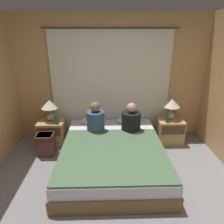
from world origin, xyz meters
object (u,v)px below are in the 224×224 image
object	(u,v)px
nightstand_right	(169,130)
beer_bottle_on_left_stand	(56,120)
nightstand_left	(52,132)
pillow_right	(129,120)
backpack_on_floor	(46,143)
lamp_left	(50,106)
pillow_left	(93,120)
person_left_in_bed	(95,120)
beer_bottle_on_right_stand	(167,118)
bed	(113,155)
lamp_right	(172,105)
person_right_in_bed	(131,120)

from	to	relation	value
nightstand_right	beer_bottle_on_left_stand	size ratio (longest dim) A/B	2.37
nightstand_left	pillow_right	distance (m)	1.59
nightstand_right	beer_bottle_on_left_stand	xyz separation A→B (m)	(-2.27, -0.13, 0.33)
backpack_on_floor	lamp_left	bearing A→B (deg)	88.23
nightstand_left	pillow_left	distance (m)	0.86
person_left_in_bed	backpack_on_floor	distance (m)	1.01
nightstand_left	beer_bottle_on_right_stand	size ratio (longest dim) A/B	2.28
bed	beer_bottle_on_left_stand	distance (m)	1.31
nightstand_right	beer_bottle_on_right_stand	size ratio (longest dim) A/B	2.28
lamp_left	beer_bottle_on_right_stand	world-z (taller)	lamp_left
nightstand_left	pillow_left	size ratio (longest dim) A/B	1.03
nightstand_left	beer_bottle_on_right_stand	bearing A→B (deg)	-3.14
person_left_in_bed	backpack_on_floor	bearing A→B (deg)	-170.09
pillow_right	nightstand_left	bearing A→B (deg)	-177.24
nightstand_left	bed	bearing A→B (deg)	-32.99
lamp_right	backpack_on_floor	distance (m)	2.52
bed	person_right_in_bed	xyz separation A→B (m)	(0.36, 0.51, 0.41)
bed	lamp_right	world-z (taller)	lamp_right
bed	pillow_right	xyz separation A→B (m)	(0.37, 0.86, 0.26)
person_right_in_bed	beer_bottle_on_left_stand	size ratio (longest dim) A/B	2.51
person_left_in_bed	beer_bottle_on_right_stand	bearing A→B (deg)	5.84
nightstand_left	pillow_right	world-z (taller)	pillow_right
nightstand_left	backpack_on_floor	xyz separation A→B (m)	(-0.01, -0.43, -0.01)
beer_bottle_on_left_stand	backpack_on_floor	xyz separation A→B (m)	(-0.15, -0.30, -0.34)
beer_bottle_on_left_stand	backpack_on_floor	distance (m)	0.48
bed	beer_bottle_on_right_stand	world-z (taller)	beer_bottle_on_right_stand
backpack_on_floor	beer_bottle_on_right_stand	bearing A→B (deg)	7.46
person_left_in_bed	person_right_in_bed	size ratio (longest dim) A/B	1.04
bed	backpack_on_floor	xyz separation A→B (m)	(-1.22, 0.35, 0.04)
lamp_right	person_left_in_bed	distance (m)	1.54
nightstand_right	person_left_in_bed	world-z (taller)	person_left_in_bed
lamp_left	person_left_in_bed	distance (m)	0.97
lamp_left	nightstand_right	bearing A→B (deg)	-1.04
person_right_in_bed	beer_bottle_on_left_stand	bearing A→B (deg)	174.32
pillow_left	nightstand_right	bearing A→B (deg)	-2.76
bed	backpack_on_floor	size ratio (longest dim) A/B	4.99
nightstand_right	person_left_in_bed	bearing A→B (deg)	-169.90
nightstand_right	lamp_left	distance (m)	2.46
pillow_left	backpack_on_floor	size ratio (longest dim) A/B	1.19
pillow_right	backpack_on_floor	distance (m)	1.68
beer_bottle_on_right_stand	backpack_on_floor	xyz separation A→B (m)	(-2.31, -0.30, -0.34)
bed	person_right_in_bed	distance (m)	0.75
bed	pillow_right	world-z (taller)	pillow_right
lamp_right	pillow_left	size ratio (longest dim) A/B	0.87
lamp_right	beer_bottle_on_right_stand	size ratio (longest dim) A/B	1.92
lamp_left	beer_bottle_on_right_stand	size ratio (longest dim) A/B	1.92
pillow_left	person_left_in_bed	world-z (taller)	person_left_in_bed
pillow_right	backpack_on_floor	xyz separation A→B (m)	(-1.58, -0.50, -0.23)
lamp_right	person_left_in_bed	size ratio (longest dim) A/B	0.76
person_left_in_bed	lamp_left	bearing A→B (deg)	160.92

